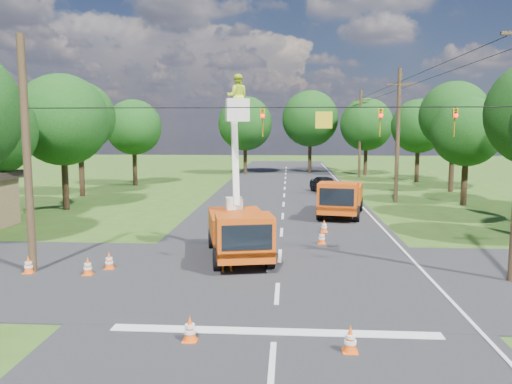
# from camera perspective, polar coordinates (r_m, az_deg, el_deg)

# --- Properties ---
(ground) EXTENTS (140.00, 140.00, 0.00)m
(ground) POSITION_cam_1_polar(r_m,az_deg,el_deg) (36.61, 3.16, -1.48)
(ground) COLOR #334F17
(ground) RESTS_ON ground
(road_main) EXTENTS (12.00, 100.00, 0.06)m
(road_main) POSITION_cam_1_polar(r_m,az_deg,el_deg) (36.61, 3.16, -1.48)
(road_main) COLOR black
(road_main) RESTS_ON ground
(road_cross) EXTENTS (56.00, 10.00, 0.07)m
(road_cross) POSITION_cam_1_polar(r_m,az_deg,el_deg) (19.02, 2.57, -9.69)
(road_cross) COLOR black
(road_cross) RESTS_ON ground
(stop_bar) EXTENTS (9.00, 0.45, 0.02)m
(stop_bar) POSITION_cam_1_polar(r_m,az_deg,el_deg) (14.12, 2.11, -15.83)
(stop_bar) COLOR silver
(stop_bar) RESTS_ON ground
(edge_line) EXTENTS (0.12, 90.00, 0.02)m
(edge_line) POSITION_cam_1_polar(r_m,az_deg,el_deg) (36.98, 11.88, -1.54)
(edge_line) COLOR silver
(edge_line) RESTS_ON ground
(bucket_truck) EXTENTS (3.36, 6.29, 7.82)m
(bucket_truck) POSITION_cam_1_polar(r_m,az_deg,el_deg) (21.25, -1.97, -3.20)
(bucket_truck) COLOR #C93C0E
(bucket_truck) RESTS_ON ground
(second_truck) EXTENTS (3.46, 6.61, 2.36)m
(second_truck) POSITION_cam_1_polar(r_m,az_deg,el_deg) (32.10, 9.67, -0.59)
(second_truck) COLOR #C93C0E
(second_truck) RESTS_ON ground
(ground_worker) EXTENTS (0.81, 0.71, 1.88)m
(ground_worker) POSITION_cam_1_polar(r_m,az_deg,el_deg) (19.41, -3.30, -6.47)
(ground_worker) COLOR orange
(ground_worker) RESTS_ON ground
(distant_car) EXTENTS (2.91, 4.63, 1.47)m
(distant_car) POSITION_cam_1_polar(r_m,az_deg,el_deg) (43.71, 7.93, 0.85)
(distant_car) COLOR black
(distant_car) RESTS_ON ground
(traffic_cone_0) EXTENTS (0.38, 0.38, 0.71)m
(traffic_cone_0) POSITION_cam_1_polar(r_m,az_deg,el_deg) (13.57, -7.57, -15.24)
(traffic_cone_0) COLOR #FF560D
(traffic_cone_0) RESTS_ON ground
(traffic_cone_1) EXTENTS (0.38, 0.38, 0.71)m
(traffic_cone_1) POSITION_cam_1_polar(r_m,az_deg,el_deg) (13.07, 10.71, -16.21)
(traffic_cone_1) COLOR #FF560D
(traffic_cone_1) RESTS_ON ground
(traffic_cone_2) EXTENTS (0.38, 0.38, 0.71)m
(traffic_cone_2) POSITION_cam_1_polar(r_m,az_deg,el_deg) (24.31, 7.53, -5.13)
(traffic_cone_2) COLOR #FF560D
(traffic_cone_2) RESTS_ON ground
(traffic_cone_3) EXTENTS (0.38, 0.38, 0.71)m
(traffic_cone_3) POSITION_cam_1_polar(r_m,az_deg,el_deg) (27.04, 7.79, -3.87)
(traffic_cone_3) COLOR #FF560D
(traffic_cone_3) RESTS_ON ground
(traffic_cone_4) EXTENTS (0.38, 0.38, 0.71)m
(traffic_cone_4) POSITION_cam_1_polar(r_m,az_deg,el_deg) (20.72, -16.44, -7.53)
(traffic_cone_4) COLOR #FF560D
(traffic_cone_4) RESTS_ON ground
(traffic_cone_5) EXTENTS (0.38, 0.38, 0.71)m
(traffic_cone_5) POSITION_cam_1_polar(r_m,az_deg,el_deg) (20.13, -18.67, -8.06)
(traffic_cone_5) COLOR #FF560D
(traffic_cone_5) RESTS_ON ground
(traffic_cone_6) EXTENTS (0.38, 0.38, 0.71)m
(traffic_cone_6) POSITION_cam_1_polar(r_m,az_deg,el_deg) (21.19, -24.56, -7.57)
(traffic_cone_6) COLOR #FF560D
(traffic_cone_6) RESTS_ON ground
(traffic_cone_7) EXTENTS (0.38, 0.38, 0.71)m
(traffic_cone_7) POSITION_cam_1_polar(r_m,az_deg,el_deg) (32.71, 11.37, -2.02)
(traffic_cone_7) COLOR #FF560D
(traffic_cone_7) RESTS_ON ground
(pole_right_mid) EXTENTS (1.80, 0.30, 10.00)m
(pole_right_mid) POSITION_cam_1_polar(r_m,az_deg,el_deg) (39.05, 15.90, 6.32)
(pole_right_mid) COLOR #4C3823
(pole_right_mid) RESTS_ON ground
(pole_right_far) EXTENTS (1.80, 0.30, 10.00)m
(pole_right_far) POSITION_cam_1_polar(r_m,az_deg,el_deg) (58.76, 11.81, 6.65)
(pole_right_far) COLOR #4C3823
(pole_right_far) RESTS_ON ground
(pole_left) EXTENTS (0.30, 0.30, 9.00)m
(pole_left) POSITION_cam_1_polar(r_m,az_deg,el_deg) (20.71, -24.70, 3.71)
(pole_left) COLOR #4C3823
(pole_left) RESTS_ON ground
(signal_span) EXTENTS (18.00, 0.29, 1.07)m
(signal_span) POSITION_cam_1_polar(r_m,az_deg,el_deg) (18.28, 9.74, 8.21)
(signal_span) COLOR black
(signal_span) RESTS_ON ground
(tree_left_d) EXTENTS (6.20, 6.20, 9.24)m
(tree_left_d) POSITION_cam_1_polar(r_m,az_deg,el_deg) (36.57, -21.26, 7.66)
(tree_left_d) COLOR #382616
(tree_left_d) RESTS_ON ground
(tree_left_e) EXTENTS (5.80, 5.80, 9.41)m
(tree_left_e) POSITION_cam_1_polar(r_m,az_deg,el_deg) (43.71, -19.55, 8.06)
(tree_left_e) COLOR #382616
(tree_left_e) RESTS_ON ground
(tree_left_f) EXTENTS (5.40, 5.40, 8.40)m
(tree_left_f) POSITION_cam_1_polar(r_m,az_deg,el_deg) (50.52, -13.81, 7.18)
(tree_left_f) COLOR #382616
(tree_left_f) RESTS_ON ground
(tree_right_c) EXTENTS (5.00, 5.00, 7.83)m
(tree_right_c) POSITION_cam_1_polar(r_m,az_deg,el_deg) (39.35, 22.96, 6.33)
(tree_right_c) COLOR #382616
(tree_right_c) RESTS_ON ground
(tree_right_d) EXTENTS (6.00, 6.00, 9.70)m
(tree_right_d) POSITION_cam_1_polar(r_m,az_deg,el_deg) (47.46, 21.71, 8.10)
(tree_right_d) COLOR #382616
(tree_right_d) RESTS_ON ground
(tree_right_e) EXTENTS (5.60, 5.60, 8.63)m
(tree_right_e) POSITION_cam_1_polar(r_m,az_deg,el_deg) (54.87, 18.09, 7.15)
(tree_right_e) COLOR #382616
(tree_right_e) RESTS_ON ground
(tree_far_a) EXTENTS (6.60, 6.60, 9.50)m
(tree_far_a) POSITION_cam_1_polar(r_m,az_deg,el_deg) (61.43, -1.25, 7.83)
(tree_far_a) COLOR #382616
(tree_far_a) RESTS_ON ground
(tree_far_b) EXTENTS (7.00, 7.00, 10.32)m
(tree_far_b) POSITION_cam_1_polar(r_m,az_deg,el_deg) (63.26, 6.22, 8.33)
(tree_far_b) COLOR #382616
(tree_far_b) RESTS_ON ground
(tree_far_c) EXTENTS (6.20, 6.20, 9.18)m
(tree_far_c) POSITION_cam_1_polar(r_m,az_deg,el_deg) (60.88, 12.51, 7.54)
(tree_far_c) COLOR #382616
(tree_far_c) RESTS_ON ground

